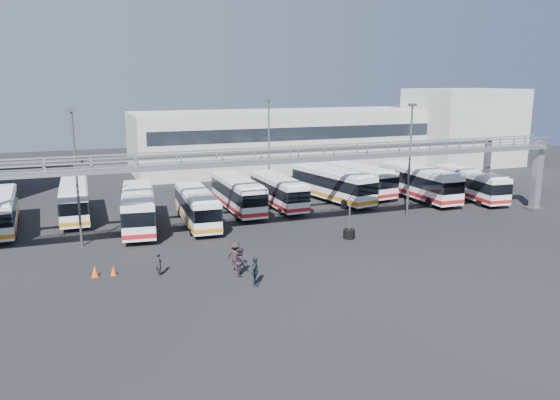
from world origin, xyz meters
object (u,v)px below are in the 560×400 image
object	(u,v)px
cone_left	(113,270)
cone_right	(95,271)
tire_stack	(349,233)
bus_1	(74,200)
light_pole_mid	(410,154)
pedestrian_a	(159,264)
bus_2	(138,207)
bus_9	(470,183)
bus_3	(197,206)
bus_7	(357,178)
bus_6	(333,183)
bus_8	(419,181)
bus_5	(278,190)
light_pole_left	(76,171)
bus_0	(0,211)
bus_4	(238,193)
light_pole_back	(269,141)
pedestrian_d	(255,272)
pedestrian_b	(241,261)
pedestrian_c	(235,256)

from	to	relation	value
cone_left	cone_right	distance (m)	1.13
tire_stack	bus_1	bearing A→B (deg)	144.42
light_pole_mid	pedestrian_a	size ratio (longest dim) A/B	6.50
light_pole_mid	bus_2	xyz separation A→B (m)	(-23.37, 4.44, -3.89)
light_pole_mid	bus_9	world-z (taller)	light_pole_mid
bus_3	bus_7	distance (m)	20.13
light_pole_mid	tire_stack	xyz separation A→B (m)	(-8.26, -4.36, -5.28)
bus_3	bus_6	distance (m)	15.70
bus_8	pedestrian_a	world-z (taller)	bus_8
bus_9	tire_stack	world-z (taller)	bus_9
bus_5	pedestrian_a	distance (m)	20.75
light_pole_left	pedestrian_a	world-z (taller)	light_pole_left
bus_5	light_pole_mid	bearing A→B (deg)	-40.53
bus_3	tire_stack	size ratio (longest dim) A/B	3.83
bus_7	pedestrian_a	size ratio (longest dim) A/B	7.02
light_pole_mid	cone_left	distance (m)	27.57
light_pole_left	bus_7	size ratio (longest dim) A/B	0.93
bus_2	tire_stack	size ratio (longest dim) A/B	4.23
bus_5	cone_left	distance (m)	21.98
tire_stack	bus_0	bearing A→B (deg)	154.81
light_pole_mid	bus_4	bearing A→B (deg)	151.33
light_pole_back	bus_8	bearing A→B (deg)	-34.28
light_pole_mid	pedestrian_d	size ratio (longest dim) A/B	5.57
bus_2	cone_left	bearing A→B (deg)	-98.41
bus_1	pedestrian_a	world-z (taller)	bus_1
light_pole_left	bus_1	bearing A→B (deg)	91.98
light_pole_mid	bus_9	distance (m)	11.84
light_pole_left	bus_6	xyz separation A→B (m)	(24.54, 7.36, -3.85)
tire_stack	light_pole_back	bearing A→B (deg)	89.22
light_pole_left	light_pole_back	bearing A→B (deg)	34.99
light_pole_left	cone_right	size ratio (longest dim) A/B	13.66
bus_5	bus_6	size ratio (longest dim) A/B	0.88
bus_0	bus_1	bearing A→B (deg)	18.22
bus_4	pedestrian_b	bearing A→B (deg)	-106.10
bus_2	bus_7	distance (m)	24.62
light_pole_mid	pedestrian_c	distance (m)	20.97
bus_3	pedestrian_d	xyz separation A→B (m)	(0.15, -15.39, -0.77)
light_pole_left	bus_6	distance (m)	25.91
cone_right	pedestrian_c	bearing A→B (deg)	-12.71
bus_0	pedestrian_b	xyz separation A→B (m)	(15.46, -17.05, -0.83)
bus_1	pedestrian_a	size ratio (longest dim) A/B	6.62
cone_right	bus_6	bearing A→B (deg)	31.48
light_pole_mid	bus_2	world-z (taller)	light_pole_mid
light_pole_left	bus_7	bearing A→B (deg)	18.46
bus_9	pedestrian_c	size ratio (longest dim) A/B	5.42
light_pole_mid	light_pole_back	bearing A→B (deg)	118.07
pedestrian_c	tire_stack	world-z (taller)	tire_stack
bus_6	pedestrian_b	size ratio (longest dim) A/B	6.32
bus_6	pedestrian_c	size ratio (longest dim) A/B	5.99
pedestrian_d	bus_7	bearing A→B (deg)	-11.80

